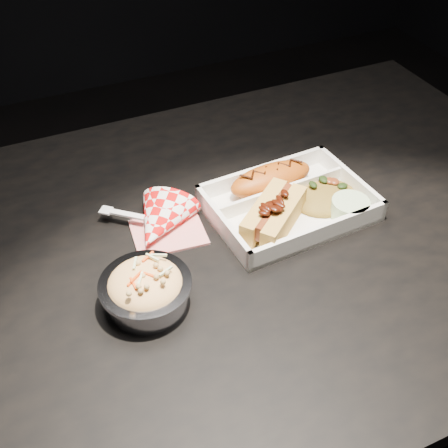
{
  "coord_description": "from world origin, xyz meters",
  "views": [
    {
      "loc": [
        -0.28,
        -0.58,
        1.34
      ],
      "look_at": [
        -0.04,
        -0.03,
        0.81
      ],
      "focal_mm": 45.0,
      "sensor_mm": 36.0,
      "label": 1
    }
  ],
  "objects_px": {
    "dining_table": "(235,273)",
    "napkin_fork": "(160,223)",
    "food_tray": "(288,206)",
    "hotdog": "(274,214)",
    "foil_coleslaw_cup": "(146,288)",
    "fried_pastry": "(271,179)"
  },
  "relations": [
    {
      "from": "dining_table",
      "to": "foil_coleslaw_cup",
      "type": "height_order",
      "value": "foil_coleslaw_cup"
    },
    {
      "from": "food_tray",
      "to": "hotdog",
      "type": "height_order",
      "value": "hotdog"
    },
    {
      "from": "dining_table",
      "to": "napkin_fork",
      "type": "relative_size",
      "value": 7.75
    },
    {
      "from": "hotdog",
      "to": "fried_pastry",
      "type": "bearing_deg",
      "value": 25.65
    },
    {
      "from": "food_tray",
      "to": "fried_pastry",
      "type": "height_order",
      "value": "fried_pastry"
    },
    {
      "from": "dining_table",
      "to": "napkin_fork",
      "type": "bearing_deg",
      "value": 153.07
    },
    {
      "from": "foil_coleslaw_cup",
      "to": "dining_table",
      "type": "bearing_deg",
      "value": 24.81
    },
    {
      "from": "fried_pastry",
      "to": "hotdog",
      "type": "relative_size",
      "value": 1.09
    },
    {
      "from": "dining_table",
      "to": "fried_pastry",
      "type": "distance_m",
      "value": 0.17
    },
    {
      "from": "fried_pastry",
      "to": "napkin_fork",
      "type": "bearing_deg",
      "value": -175.8
    },
    {
      "from": "napkin_fork",
      "to": "fried_pastry",
      "type": "bearing_deg",
      "value": 44.8
    },
    {
      "from": "foil_coleslaw_cup",
      "to": "napkin_fork",
      "type": "relative_size",
      "value": 0.81
    },
    {
      "from": "foil_coleslaw_cup",
      "to": "napkin_fork",
      "type": "height_order",
      "value": "same"
    },
    {
      "from": "food_tray",
      "to": "hotdog",
      "type": "bearing_deg",
      "value": -149.23
    },
    {
      "from": "dining_table",
      "to": "foil_coleslaw_cup",
      "type": "relative_size",
      "value": 9.61
    },
    {
      "from": "hotdog",
      "to": "food_tray",
      "type": "bearing_deg",
      "value": -4.83
    },
    {
      "from": "foil_coleslaw_cup",
      "to": "hotdog",
      "type": "bearing_deg",
      "value": 15.59
    },
    {
      "from": "foil_coleslaw_cup",
      "to": "fried_pastry",
      "type": "bearing_deg",
      "value": 28.97
    },
    {
      "from": "food_tray",
      "to": "hotdog",
      "type": "relative_size",
      "value": 1.88
    },
    {
      "from": "fried_pastry",
      "to": "napkin_fork",
      "type": "xyz_separation_m",
      "value": [
        -0.2,
        -0.01,
        -0.01
      ]
    },
    {
      "from": "dining_table",
      "to": "hotdog",
      "type": "xyz_separation_m",
      "value": [
        0.06,
        -0.02,
        0.12
      ]
    },
    {
      "from": "food_tray",
      "to": "napkin_fork",
      "type": "distance_m",
      "value": 0.21
    }
  ]
}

